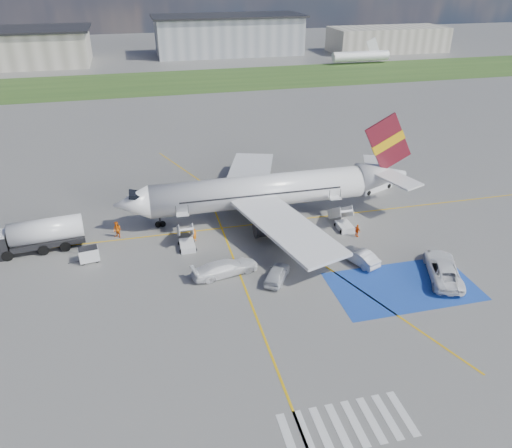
{
  "coord_description": "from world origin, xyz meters",
  "views": [
    {
      "loc": [
        -13.46,
        -39.46,
        27.95
      ],
      "look_at": [
        -2.38,
        5.6,
        3.5
      ],
      "focal_mm": 35.0,
      "sensor_mm": 36.0,
      "label": 1
    }
  ],
  "objects_px": {
    "airliner": "(271,190)",
    "van_white_b": "(225,266)",
    "van_white_a": "(444,266)",
    "car_silver_b": "(359,256)",
    "fuel_tanker": "(35,238)",
    "gpu_cart": "(89,255)",
    "car_silver_a": "(277,274)",
    "belt_loader": "(374,187)"
  },
  "relations": [
    {
      "from": "fuel_tanker",
      "to": "van_white_b",
      "type": "bearing_deg",
      "value": -32.8
    },
    {
      "from": "belt_loader",
      "to": "airliner",
      "type": "bearing_deg",
      "value": 172.16
    },
    {
      "from": "airliner",
      "to": "fuel_tanker",
      "type": "xyz_separation_m",
      "value": [
        -26.99,
        -2.2,
        -1.91
      ]
    },
    {
      "from": "airliner",
      "to": "gpu_cart",
      "type": "xyz_separation_m",
      "value": [
        -21.29,
        -5.96,
        -2.64
      ]
    },
    {
      "from": "belt_loader",
      "to": "car_silver_b",
      "type": "distance_m",
      "value": 19.8
    },
    {
      "from": "van_white_a",
      "to": "gpu_cart",
      "type": "bearing_deg",
      "value": 3.0
    },
    {
      "from": "van_white_a",
      "to": "belt_loader",
      "type": "bearing_deg",
      "value": -76.59
    },
    {
      "from": "airliner",
      "to": "fuel_tanker",
      "type": "height_order",
      "value": "airliner"
    },
    {
      "from": "car_silver_b",
      "to": "van_white_a",
      "type": "relative_size",
      "value": 0.76
    },
    {
      "from": "car_silver_a",
      "to": "van_white_a",
      "type": "xyz_separation_m",
      "value": [
        16.28,
        -3.26,
        0.39
      ]
    },
    {
      "from": "belt_loader",
      "to": "gpu_cart",
      "type": "bearing_deg",
      "value": 172.86
    },
    {
      "from": "car_silver_b",
      "to": "van_white_b",
      "type": "bearing_deg",
      "value": -27.08
    },
    {
      "from": "belt_loader",
      "to": "van_white_a",
      "type": "distance_m",
      "value": 21.63
    },
    {
      "from": "gpu_cart",
      "to": "van_white_a",
      "type": "relative_size",
      "value": 0.35
    },
    {
      "from": "airliner",
      "to": "van_white_b",
      "type": "height_order",
      "value": "airliner"
    },
    {
      "from": "airliner",
      "to": "belt_loader",
      "type": "bearing_deg",
      "value": 14.42
    },
    {
      "from": "car_silver_a",
      "to": "van_white_a",
      "type": "distance_m",
      "value": 16.6
    },
    {
      "from": "belt_loader",
      "to": "van_white_a",
      "type": "height_order",
      "value": "van_white_a"
    },
    {
      "from": "car_silver_b",
      "to": "van_white_a",
      "type": "height_order",
      "value": "van_white_a"
    },
    {
      "from": "car_silver_b",
      "to": "van_white_b",
      "type": "distance_m",
      "value": 14.04
    },
    {
      "from": "van_white_a",
      "to": "airliner",
      "type": "bearing_deg",
      "value": -31.55
    },
    {
      "from": "airliner",
      "to": "belt_loader",
      "type": "relative_size",
      "value": 6.14
    },
    {
      "from": "airliner",
      "to": "car_silver_a",
      "type": "distance_m",
      "value": 14.61
    },
    {
      "from": "fuel_tanker",
      "to": "car_silver_b",
      "type": "relative_size",
      "value": 2.27
    },
    {
      "from": "fuel_tanker",
      "to": "car_silver_b",
      "type": "height_order",
      "value": "fuel_tanker"
    },
    {
      "from": "car_silver_a",
      "to": "fuel_tanker",
      "type": "bearing_deg",
      "value": 5.74
    },
    {
      "from": "gpu_cart",
      "to": "car_silver_a",
      "type": "bearing_deg",
      "value": -31.79
    },
    {
      "from": "airliner",
      "to": "van_white_b",
      "type": "bearing_deg",
      "value": -123.93
    },
    {
      "from": "airliner",
      "to": "fuel_tanker",
      "type": "bearing_deg",
      "value": -175.34
    },
    {
      "from": "gpu_cart",
      "to": "airliner",
      "type": "bearing_deg",
      "value": 7.78
    },
    {
      "from": "fuel_tanker",
      "to": "car_silver_a",
      "type": "bearing_deg",
      "value": -32.56
    },
    {
      "from": "car_silver_b",
      "to": "airliner",
      "type": "bearing_deg",
      "value": -87.03
    },
    {
      "from": "car_silver_a",
      "to": "belt_loader",
      "type": "bearing_deg",
      "value": -104.52
    },
    {
      "from": "gpu_cart",
      "to": "car_silver_a",
      "type": "distance_m",
      "value": 19.87
    },
    {
      "from": "fuel_tanker",
      "to": "gpu_cart",
      "type": "relative_size",
      "value": 4.91
    },
    {
      "from": "car_silver_b",
      "to": "van_white_b",
      "type": "relative_size",
      "value": 0.9
    },
    {
      "from": "airliner",
      "to": "van_white_b",
      "type": "relative_size",
      "value": 7.15
    },
    {
      "from": "belt_loader",
      "to": "van_white_a",
      "type": "relative_size",
      "value": 0.99
    },
    {
      "from": "fuel_tanker",
      "to": "belt_loader",
      "type": "xyz_separation_m",
      "value": [
        43.06,
        6.33,
        -1.04
      ]
    },
    {
      "from": "van_white_a",
      "to": "car_silver_b",
      "type": "bearing_deg",
      "value": -10.25
    },
    {
      "from": "belt_loader",
      "to": "van_white_b",
      "type": "bearing_deg",
      "value": -168.73
    },
    {
      "from": "car_silver_a",
      "to": "van_white_b",
      "type": "xyz_separation_m",
      "value": [
        -4.77,
        2.27,
        0.26
      ]
    }
  ]
}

